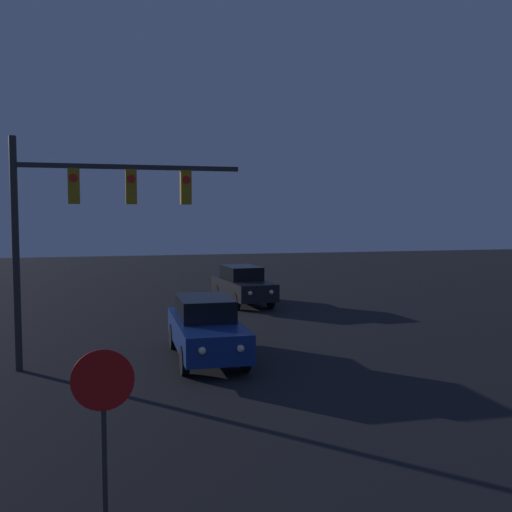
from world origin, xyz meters
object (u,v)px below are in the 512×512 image
car_near (206,328)px  car_far (243,285)px  traffic_signal_mast (87,209)px  stop_sign (103,404)px

car_near → car_far: bearing=-108.3°
car_near → traffic_signal_mast: (-3.06, -0.01, 3.22)m
car_far → stop_sign: bearing=66.8°
car_near → car_far: size_ratio=0.99×
car_far → stop_sign: size_ratio=2.12×
car_near → stop_sign: (-2.65, -8.18, 0.75)m
car_near → stop_sign: stop_sign is taller
car_far → car_near: bearing=66.2°
car_near → car_far: same height
traffic_signal_mast → stop_sign: 8.55m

